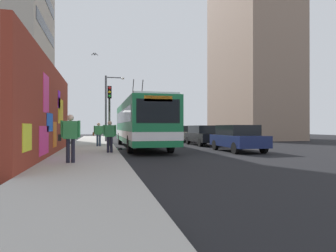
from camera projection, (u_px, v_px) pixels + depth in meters
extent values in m
plane|color=black|center=(115.00, 149.00, 18.92)|extent=(80.00, 80.00, 0.00)
cube|color=#ADA8A0|center=(90.00, 149.00, 18.55)|extent=(48.00, 3.20, 0.15)
cube|color=maroon|center=(49.00, 111.00, 13.88)|extent=(13.21, 0.30, 4.50)
cube|color=yellow|center=(61.00, 111.00, 16.67)|extent=(2.10, 0.02, 1.42)
cube|color=#8C19D8|center=(59.00, 100.00, 16.01)|extent=(0.82, 0.02, 0.97)
cube|color=orange|center=(55.00, 134.00, 14.49)|extent=(1.08, 0.02, 1.26)
cube|color=blue|center=(50.00, 122.00, 13.05)|extent=(1.61, 0.02, 0.84)
cube|color=#F2338C|center=(44.00, 140.00, 11.69)|extent=(1.99, 0.02, 1.16)
cube|color=yellow|center=(27.00, 137.00, 8.96)|extent=(1.17, 0.02, 0.86)
cube|color=#F2338C|center=(46.00, 94.00, 12.12)|extent=(1.27, 0.02, 1.60)
cube|color=#B2A899|center=(10.00, 32.00, 27.23)|extent=(10.88, 6.31, 20.85)
cube|color=black|center=(46.00, 97.00, 27.95)|extent=(9.25, 0.04, 1.10)
cube|color=black|center=(46.00, 63.00, 27.95)|extent=(9.25, 0.04, 1.10)
cube|color=black|center=(46.00, 30.00, 27.96)|extent=(9.25, 0.04, 1.10)
cube|color=gray|center=(251.00, 50.00, 35.45)|extent=(12.50, 6.51, 21.73)
cube|color=black|center=(275.00, 103.00, 36.19)|extent=(10.63, 0.04, 1.10)
cube|color=black|center=(274.00, 78.00, 36.20)|extent=(10.63, 0.04, 1.10)
cube|color=black|center=(274.00, 52.00, 36.21)|extent=(10.63, 0.04, 1.10)
cube|color=black|center=(274.00, 27.00, 36.22)|extent=(10.63, 0.04, 1.10)
cube|color=black|center=(274.00, 1.00, 36.22)|extent=(10.63, 0.04, 1.10)
cube|color=#19723F|center=(141.00, 122.00, 20.39)|extent=(12.70, 2.57, 2.66)
cube|color=silver|center=(141.00, 103.00, 20.39)|extent=(12.19, 2.36, 0.12)
cube|color=white|center=(141.00, 134.00, 20.39)|extent=(12.72, 2.59, 0.44)
cube|color=black|center=(158.00, 111.00, 14.23)|extent=(0.04, 2.18, 1.20)
cube|color=black|center=(141.00, 117.00, 20.39)|extent=(11.68, 2.60, 0.85)
cube|color=orange|center=(158.00, 99.00, 14.24)|extent=(0.06, 1.41, 0.28)
cylinder|color=black|center=(142.00, 94.00, 22.33)|extent=(1.43, 0.06, 2.00)
cylinder|color=black|center=(133.00, 94.00, 22.17)|extent=(1.43, 0.06, 2.00)
cylinder|color=black|center=(170.00, 144.00, 16.70)|extent=(1.00, 0.28, 1.00)
cylinder|color=black|center=(130.00, 144.00, 16.16)|extent=(1.00, 0.28, 1.00)
cylinder|color=black|center=(148.00, 138.00, 24.61)|extent=(1.00, 0.28, 1.00)
cylinder|color=black|center=(120.00, 139.00, 24.07)|extent=(1.00, 0.28, 1.00)
cube|color=navy|center=(238.00, 141.00, 17.22)|extent=(4.21, 1.91, 0.66)
cube|color=black|center=(237.00, 130.00, 17.31)|extent=(2.53, 1.72, 0.60)
cylinder|color=black|center=(264.00, 148.00, 16.07)|extent=(0.64, 0.22, 0.64)
cylinder|color=black|center=(235.00, 148.00, 15.67)|extent=(0.64, 0.22, 0.64)
cylinder|color=black|center=(240.00, 145.00, 18.77)|extent=(0.64, 0.22, 0.64)
cylinder|color=black|center=(215.00, 145.00, 18.38)|extent=(0.64, 0.22, 0.64)
cube|color=black|center=(203.00, 137.00, 23.09)|extent=(4.66, 1.71, 0.66)
cube|color=black|center=(202.00, 129.00, 23.18)|extent=(2.80, 1.54, 0.60)
cylinder|color=black|center=(219.00, 142.00, 21.76)|extent=(0.64, 0.22, 0.64)
cylinder|color=black|center=(200.00, 142.00, 21.41)|extent=(0.64, 0.22, 0.64)
cylinder|color=black|center=(205.00, 140.00, 24.76)|extent=(0.64, 0.22, 0.64)
cylinder|color=black|center=(188.00, 141.00, 24.41)|extent=(0.64, 0.22, 0.64)
cube|color=#C6B793|center=(182.00, 135.00, 28.91)|extent=(4.64, 1.87, 0.66)
cube|color=black|center=(182.00, 129.00, 29.01)|extent=(2.78, 1.68, 0.60)
cylinder|color=black|center=(195.00, 139.00, 27.62)|extent=(0.64, 0.22, 0.64)
cylinder|color=black|center=(178.00, 139.00, 27.23)|extent=(0.64, 0.22, 0.64)
cylinder|color=black|center=(186.00, 138.00, 30.60)|extent=(0.64, 0.22, 0.64)
cylinder|color=black|center=(170.00, 138.00, 30.21)|extent=(0.64, 0.22, 0.64)
cube|color=white|center=(168.00, 134.00, 34.97)|extent=(4.82, 1.73, 0.66)
cube|color=black|center=(168.00, 128.00, 35.07)|extent=(2.89, 1.56, 0.60)
cylinder|color=black|center=(177.00, 137.00, 33.60)|extent=(0.64, 0.22, 0.64)
cylinder|color=black|center=(164.00, 137.00, 33.25)|extent=(0.64, 0.22, 0.64)
cylinder|color=black|center=(171.00, 136.00, 36.70)|extent=(0.64, 0.22, 0.64)
cylinder|color=black|center=(159.00, 136.00, 36.34)|extent=(0.64, 0.22, 0.64)
cylinder|color=#1E1E2D|center=(111.00, 145.00, 14.94)|extent=(0.14, 0.14, 0.81)
cylinder|color=#1E1E2D|center=(108.00, 145.00, 14.90)|extent=(0.14, 0.14, 0.81)
cube|color=#338C4C|center=(110.00, 131.00, 14.92)|extent=(0.22, 0.47, 0.60)
cylinder|color=#338C4C|center=(115.00, 130.00, 14.98)|extent=(0.09, 0.09, 0.57)
cylinder|color=#338C4C|center=(104.00, 130.00, 14.85)|extent=(0.09, 0.09, 0.57)
sphere|color=tan|center=(110.00, 123.00, 14.92)|extent=(0.22, 0.22, 0.22)
cylinder|color=#2D3F59|center=(100.00, 140.00, 19.82)|extent=(0.14, 0.14, 0.79)
cylinder|color=#2D3F59|center=(97.00, 140.00, 19.78)|extent=(0.14, 0.14, 0.79)
cube|color=#338C4C|center=(99.00, 130.00, 19.80)|extent=(0.22, 0.46, 0.59)
cylinder|color=#338C4C|center=(103.00, 130.00, 19.87)|extent=(0.09, 0.09, 0.56)
cylinder|color=#338C4C|center=(94.00, 130.00, 19.74)|extent=(0.09, 0.09, 0.56)
sphere|color=tan|center=(99.00, 124.00, 19.80)|extent=(0.21, 0.21, 0.21)
cube|color=#593319|center=(93.00, 134.00, 19.72)|extent=(0.14, 0.10, 0.24)
cylinder|color=#1E1E2D|center=(73.00, 151.00, 10.70)|extent=(0.14, 0.14, 0.88)
cylinder|color=#1E1E2D|center=(68.00, 151.00, 10.66)|extent=(0.14, 0.14, 0.88)
cube|color=#338C4C|center=(70.00, 130.00, 10.69)|extent=(0.22, 0.51, 0.66)
cylinder|color=#338C4C|center=(79.00, 129.00, 10.76)|extent=(0.09, 0.09, 0.63)
cylinder|color=#338C4C|center=(62.00, 129.00, 10.62)|extent=(0.09, 0.09, 0.63)
sphere|color=beige|center=(70.00, 118.00, 10.69)|extent=(0.24, 0.24, 0.24)
cube|color=black|center=(60.00, 138.00, 10.60)|extent=(0.14, 0.10, 0.24)
cylinder|color=#2D382D|center=(109.00, 116.00, 20.13)|extent=(0.14, 0.14, 4.16)
cube|color=black|center=(110.00, 92.00, 19.92)|extent=(0.20, 0.28, 0.84)
sphere|color=red|center=(110.00, 88.00, 19.81)|extent=(0.18, 0.18, 0.18)
sphere|color=yellow|center=(110.00, 92.00, 19.81)|extent=(0.18, 0.18, 0.18)
sphere|color=green|center=(110.00, 96.00, 19.81)|extent=(0.18, 0.18, 0.18)
cylinder|color=#4C4C51|center=(106.00, 108.00, 26.77)|extent=(0.18, 0.18, 6.06)
cylinder|color=#4C4C51|center=(114.00, 78.00, 26.96)|extent=(0.10, 1.56, 0.10)
ellipsoid|color=silver|center=(123.00, 78.00, 27.14)|extent=(0.44, 0.28, 0.20)
ellipsoid|color=slate|center=(95.00, 54.00, 22.96)|extent=(0.32, 0.14, 0.12)
cube|color=slate|center=(96.00, 54.00, 23.00)|extent=(0.20, 0.23, 0.19)
cube|color=slate|center=(93.00, 54.00, 22.93)|extent=(0.20, 0.23, 0.19)
cylinder|color=black|center=(124.00, 149.00, 19.34)|extent=(1.58, 1.58, 0.00)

